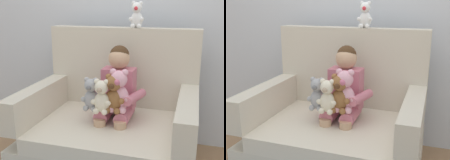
% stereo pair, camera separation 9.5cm
% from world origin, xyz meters
% --- Properties ---
extents(back_wall, '(6.00, 0.10, 2.60)m').
position_xyz_m(back_wall, '(0.00, 0.74, 1.30)').
color(back_wall, silver).
rests_on(back_wall, ground).
extents(armchair, '(1.32, 0.98, 1.15)m').
position_xyz_m(armchair, '(0.00, 0.06, 0.34)').
color(armchair, beige).
rests_on(armchair, ground).
extents(seated_child, '(0.45, 0.39, 0.82)m').
position_xyz_m(seated_child, '(0.03, 0.08, 0.66)').
color(seated_child, '#C66B7F').
rests_on(seated_child, armchair).
extents(plush_cream, '(0.15, 0.13, 0.26)m').
position_xyz_m(plush_cream, '(-0.03, -0.11, 0.68)').
color(plush_cream, silver).
rests_on(plush_cream, armchair).
extents(plush_brown, '(0.17, 0.14, 0.29)m').
position_xyz_m(plush_brown, '(0.05, -0.07, 0.70)').
color(plush_brown, brown).
rests_on(plush_brown, armchair).
extents(plush_pink, '(0.20, 0.16, 0.33)m').
position_xyz_m(plush_pink, '(0.08, -0.04, 0.71)').
color(plush_pink, '#EAA8BC').
rests_on(plush_pink, armchair).
extents(plush_grey, '(0.15, 0.12, 0.26)m').
position_xyz_m(plush_grey, '(-0.12, -0.08, 0.68)').
color(plush_grey, '#9E9EA3').
rests_on(plush_grey, armchair).
extents(plush_white_on_backrest, '(0.13, 0.11, 0.22)m').
position_xyz_m(plush_white_on_backrest, '(0.12, 0.41, 1.25)').
color(plush_white_on_backrest, white).
rests_on(plush_white_on_backrest, armchair).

